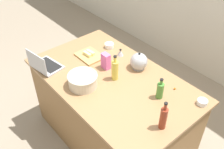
% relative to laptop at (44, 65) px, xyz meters
% --- Properties ---
extents(ground_plane, '(12.00, 12.00, 0.00)m').
position_rel_laptop_xyz_m(ground_plane, '(0.58, 0.43, -0.95)').
color(ground_plane, gray).
extents(island_counter, '(1.73, 1.03, 0.90)m').
position_rel_laptop_xyz_m(island_counter, '(0.58, 0.43, -0.50)').
color(island_counter, olive).
rests_on(island_counter, ground).
extents(laptop, '(0.34, 0.27, 0.22)m').
position_rel_laptop_xyz_m(laptop, '(0.00, 0.00, 0.00)').
color(laptop, '#B7B7BC').
rests_on(laptop, island_counter).
extents(mixing_bowl_large, '(0.29, 0.29, 0.12)m').
position_rel_laptop_xyz_m(mixing_bowl_large, '(0.48, 0.15, 0.02)').
color(mixing_bowl_large, beige).
rests_on(mixing_bowl_large, island_counter).
extents(bottle_oil, '(0.07, 0.07, 0.27)m').
position_rel_laptop_xyz_m(bottle_oil, '(0.59, 0.45, 0.06)').
color(bottle_oil, '#DBC64C').
rests_on(bottle_oil, island_counter).
extents(bottle_olive, '(0.06, 0.06, 0.21)m').
position_rel_laptop_xyz_m(bottle_olive, '(1.05, 0.58, 0.04)').
color(bottle_olive, '#4C8C38').
rests_on(bottle_olive, island_counter).
extents(bottle_soy, '(0.06, 0.06, 0.27)m').
position_rel_laptop_xyz_m(bottle_soy, '(1.30, 0.33, 0.06)').
color(bottle_soy, maroon).
rests_on(bottle_soy, island_counter).
extents(kettle, '(0.21, 0.18, 0.20)m').
position_rel_laptop_xyz_m(kettle, '(0.62, 0.75, 0.03)').
color(kettle, '#ADADB2').
rests_on(kettle, island_counter).
extents(cutting_board, '(0.29, 0.23, 0.02)m').
position_rel_laptop_xyz_m(cutting_board, '(0.13, 0.48, -0.04)').
color(cutting_board, tan).
rests_on(cutting_board, island_counter).
extents(butter_stick_left, '(0.11, 0.04, 0.04)m').
position_rel_laptop_xyz_m(butter_stick_left, '(0.11, 0.46, -0.01)').
color(butter_stick_left, '#F4E58C').
rests_on(butter_stick_left, cutting_board).
extents(butter_stick_right, '(0.11, 0.05, 0.04)m').
position_rel_laptop_xyz_m(butter_stick_right, '(0.11, 0.51, -0.01)').
color(butter_stick_right, '#F4E58C').
rests_on(butter_stick_right, cutting_board).
extents(ramekin_small, '(0.09, 0.09, 0.05)m').
position_rel_laptop_xyz_m(ramekin_small, '(1.35, 0.80, -0.02)').
color(ramekin_small, white).
rests_on(ramekin_small, island_counter).
extents(ramekin_medium, '(0.10, 0.10, 0.05)m').
position_rel_laptop_xyz_m(ramekin_medium, '(0.12, 0.77, -0.02)').
color(ramekin_medium, white).
rests_on(ramekin_medium, island_counter).
extents(kitchen_timer, '(0.07, 0.07, 0.08)m').
position_rel_laptop_xyz_m(kitchen_timer, '(0.32, 0.76, -0.01)').
color(kitchen_timer, '#B2B2B7').
rests_on(kitchen_timer, island_counter).
extents(candy_bag, '(0.09, 0.06, 0.17)m').
position_rel_laptop_xyz_m(candy_bag, '(0.40, 0.49, 0.04)').
color(candy_bag, pink).
rests_on(candy_bag, island_counter).
extents(candy_1, '(0.02, 0.02, 0.02)m').
position_rel_laptop_xyz_m(candy_1, '(1.08, 0.77, -0.04)').
color(candy_1, orange).
rests_on(candy_1, island_counter).
extents(candy_2, '(0.02, 0.02, 0.02)m').
position_rel_laptop_xyz_m(candy_2, '(0.47, 0.13, -0.04)').
color(candy_2, '#CC3399').
rests_on(candy_2, island_counter).
extents(candy_4, '(0.01, 0.01, 0.01)m').
position_rel_laptop_xyz_m(candy_4, '(0.09, -0.02, -0.04)').
color(candy_4, blue).
rests_on(candy_4, island_counter).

